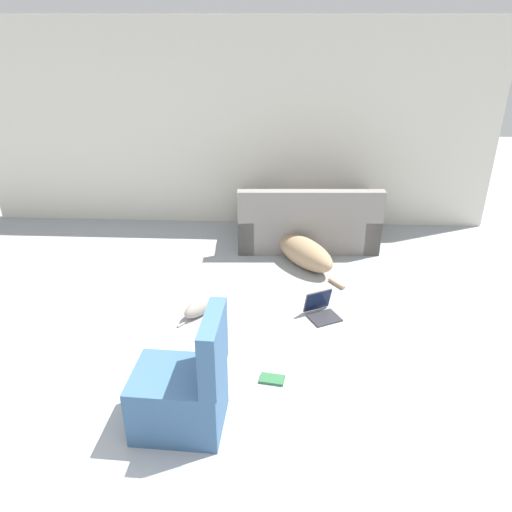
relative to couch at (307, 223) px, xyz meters
name	(u,v)px	position (x,y,z in m)	size (l,w,h in m)	color
ground_plane	(185,453)	(-0.98, -3.58, -0.27)	(20.00, 20.00, 0.00)	#999EA3
wall_back	(235,126)	(-0.98, 0.69, 1.09)	(6.98, 0.06, 2.73)	beige
couch	(307,223)	(0.00, 0.00, 0.00)	(1.81, 1.01, 0.83)	gray
dog	(302,251)	(-0.07, -0.63, -0.11)	(0.90, 1.19, 0.33)	#A38460
cat	(201,306)	(-1.13, -1.80, -0.19)	(0.40, 0.51, 0.18)	gray
laptop_open	(320,308)	(0.07, -1.76, -0.19)	(0.39, 0.40, 0.25)	#2D2D33
book_green	(272,379)	(-0.39, -2.79, -0.26)	(0.22, 0.15, 0.02)	#2D663D
side_chair	(184,391)	(-1.02, -3.30, 0.04)	(0.68, 0.56, 0.95)	#385B84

